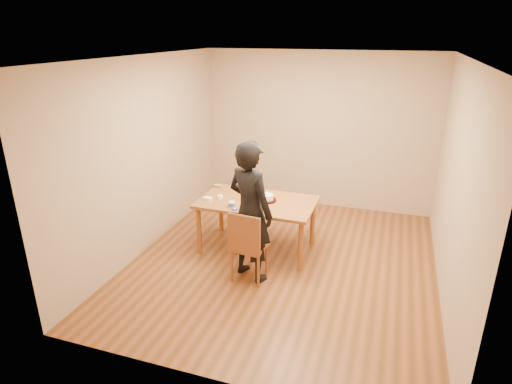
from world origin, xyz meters
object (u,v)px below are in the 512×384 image
(cake_plate, at_px, (266,200))
(person, at_px, (250,212))
(dining_chair, at_px, (249,246))
(cake, at_px, (266,197))
(dining_table, at_px, (257,202))

(cake_plate, bearing_deg, person, -87.91)
(dining_chair, relative_size, cake, 2.05)
(person, bearing_deg, dining_table, -54.85)
(cake_plate, height_order, cake, cake)
(dining_table, bearing_deg, cake, 19.22)
(dining_table, xyz_separation_m, dining_chair, (0.15, -0.78, -0.28))
(dining_table, relative_size, dining_chair, 3.94)
(person, bearing_deg, dining_chair, 113.54)
(dining_chair, height_order, cake_plate, cake_plate)
(dining_table, height_order, cake, cake)
(dining_chair, xyz_separation_m, cake, (-0.03, 0.82, 0.35))
(dining_table, relative_size, cake_plate, 5.70)
(dining_chair, distance_m, person, 0.46)
(dining_table, bearing_deg, cake_plate, 19.22)
(dining_table, xyz_separation_m, cake, (0.12, 0.04, 0.07))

